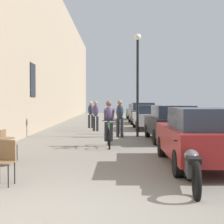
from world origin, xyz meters
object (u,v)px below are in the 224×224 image
cafe_table_mid (2,145)px  pedestrian_furthest (91,113)px  parked_car_fourth (142,113)px  parked_car_fifth (137,111)px  cafe_chair_mid_toward_street (7,143)px  parked_car_nearest (201,136)px  cafe_chair_near_toward_street (5,159)px  pedestrian_far (96,114)px  parked_motorcycle (192,168)px  parked_car_second (171,123)px  parked_car_third (149,117)px  pedestrian_mid (120,115)px  street_lamp (138,72)px  cyclist_on_bicycle (109,125)px  pedestrian_near (120,116)px

cafe_table_mid → pedestrian_furthest: (1.54, 12.69, 0.44)m
parked_car_fourth → parked_car_fifth: parked_car_fourth is taller
cafe_chair_mid_toward_street → parked_car_nearest: size_ratio=0.21×
pedestrian_furthest → parked_car_fifth: 10.83m
cafe_chair_mid_toward_street → parked_car_fifth: 22.88m
cafe_chair_near_toward_street → parked_car_fifth: parked_car_fifth is taller
parked_car_nearest → parked_car_fifth: (0.03, 23.03, -0.04)m
pedestrian_far → parked_car_nearest: size_ratio=0.40×
parked_car_nearest → parked_motorcycle: 2.41m
parked_car_nearest → parked_car_fourth: bearing=90.0°
parked_car_second → parked_car_third: parked_car_second is taller
parked_car_second → parked_motorcycle: bearing=-96.8°
cafe_chair_near_toward_street → cafe_table_mid: 2.22m
parked_car_second → parked_car_third: 6.07m
parked_car_nearest → pedestrian_far: bearing=107.0°
cafe_chair_mid_toward_street → pedestrian_far: 10.02m
parked_car_second → parked_car_fourth: parked_car_fourth is taller
parked_car_fourth → parked_car_third: bearing=-90.8°
pedestrian_mid → street_lamp: size_ratio=0.36×
cafe_table_mid → parked_car_fourth: size_ratio=0.16×
parked_car_fourth → cafe_table_mid: bearing=-106.8°
cafe_chair_near_toward_street → parked_motorcycle: bearing=-4.9°
cafe_table_mid → parked_car_fifth: (5.21, 22.87, 0.23)m
cyclist_on_bicycle → pedestrian_near: (0.48, 3.30, 0.18)m
pedestrian_near → parked_car_second: pedestrian_near is taller
cafe_table_mid → cafe_chair_mid_toward_street: bearing=97.0°
pedestrian_furthest → parked_car_third: pedestrian_furthest is taller
cafe_table_mid → pedestrian_near: (3.26, 6.99, 0.47)m
parked_car_fourth → parked_motorcycle: (-0.75, -19.60, -0.42)m
cafe_chair_near_toward_street → pedestrian_mid: 11.01m
cyclist_on_bicycle → parked_motorcycle: 6.34m
cafe_table_mid → pedestrian_mid: (3.31, 8.60, 0.46)m
pedestrian_mid → parked_car_second: pedestrian_mid is taller
parked_car_fifth → pedestrian_far: bearing=-104.6°
pedestrian_near → parked_car_fourth: bearing=79.3°
cyclist_on_bicycle → cafe_chair_near_toward_street: bearing=-109.4°
cafe_chair_near_toward_street → cyclist_on_bicycle: (2.04, 5.79, 0.29)m
pedestrian_near → parked_motorcycle: pedestrian_near is taller
cyclist_on_bicycle → pedestrian_furthest: size_ratio=1.03×
pedestrian_furthest → parked_car_fourth: bearing=51.0°
pedestrian_near → pedestrian_far: size_ratio=1.02×
cafe_table_mid → cyclist_on_bicycle: size_ratio=0.41×
pedestrian_mid → parked_motorcycle: (1.12, -11.01, -0.58)m
pedestrian_far → parked_motorcycle: bearing=-79.1°
pedestrian_furthest → parked_car_third: size_ratio=0.41×
cafe_chair_near_toward_street → parked_car_fifth: 25.37m
pedestrian_near → pedestrian_mid: bearing=87.9°
pedestrian_mid → pedestrian_far: pedestrian_mid is taller
pedestrian_mid → parked_car_fourth: bearing=77.7°
parked_car_fifth → parked_motorcycle: (-0.78, -25.29, -0.34)m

